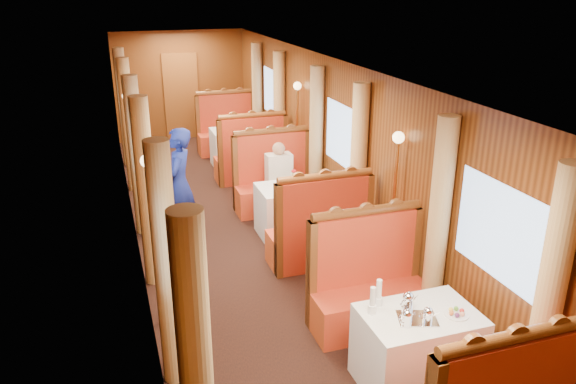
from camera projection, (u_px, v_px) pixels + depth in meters
name	position (u px, v px, depth m)	size (l,w,h in m)	color
floor	(246.00, 240.00, 8.19)	(3.00, 12.00, 0.01)	black
ceiling	(241.00, 67.00, 7.31)	(3.00, 12.00, 0.01)	silver
wall_far	(181.00, 86.00, 13.08)	(3.00, 2.50, 0.01)	brown
wall_left	(131.00, 169.00, 7.31)	(12.00, 2.50, 0.01)	brown
wall_right	(343.00, 149.00, 8.19)	(12.00, 2.50, 0.01)	brown
doorway_far	(182.00, 97.00, 13.14)	(0.80, 0.04, 2.00)	brown
table_near	(417.00, 349.00, 5.17)	(1.05, 0.72, 0.75)	white
banquette_near_aft	(369.00, 290.00, 6.06)	(1.30, 0.55, 1.34)	#AF1513
table_mid	(294.00, 210.00, 8.28)	(1.05, 0.72, 0.75)	white
banquette_mid_fwd	(319.00, 235.00, 7.36)	(1.30, 0.55, 1.34)	#AF1513
banquette_mid_aft	(274.00, 185.00, 9.16)	(1.30, 0.55, 1.34)	#AF1513
table_far	(238.00, 147.00, 11.39)	(1.05, 0.72, 0.75)	white
banquette_far_fwd	(251.00, 159.00, 10.47)	(1.30, 0.55, 1.34)	#AF1513
banquette_far_aft	(227.00, 133.00, 12.27)	(1.30, 0.55, 1.34)	#AF1513
tea_tray	(417.00, 319.00, 4.95)	(0.34, 0.26, 0.01)	silver
teapot_left	(407.00, 320.00, 4.84)	(0.15, 0.11, 0.12)	silver
teapot_right	(428.00, 317.00, 4.89)	(0.14, 0.11, 0.12)	silver
teapot_back	(408.00, 303.00, 5.08)	(0.17, 0.13, 0.14)	silver
fruit_plate	(456.00, 314.00, 5.01)	(0.22, 0.22, 0.05)	white
cup_inboard	(372.00, 303.00, 5.01)	(0.08, 0.08, 0.26)	white
cup_outboard	(379.00, 295.00, 5.14)	(0.08, 0.08, 0.26)	white
rose_vase_mid	(294.00, 175.00, 8.10)	(0.06, 0.06, 0.36)	silver
rose_vase_far	(239.00, 121.00, 11.19)	(0.06, 0.06, 0.36)	silver
window_left_near	(162.00, 285.00, 4.14)	(1.20, 0.90, 0.01)	#88ADDC
curtain_left_near_a	(197.00, 380.00, 3.57)	(0.22, 0.22, 2.35)	tan
curtain_left_near_b	(167.00, 268.00, 4.96)	(0.22, 0.22, 2.35)	tan
window_right_near	(499.00, 232.00, 5.01)	(1.20, 0.90, 0.01)	#88ADDC
curtain_right_near_a	(548.00, 306.00, 4.38)	(0.22, 0.22, 2.35)	tan
curtain_right_near_b	(438.00, 228.00, 5.77)	(0.22, 0.22, 2.35)	tan
window_left_mid	(131.00, 154.00, 7.24)	(1.20, 0.90, 0.01)	#88ADDC
curtain_left_mid_a	(147.00, 194.00, 6.68)	(0.22, 0.22, 2.35)	tan
curtain_left_mid_b	(137.00, 157.00, 8.06)	(0.22, 0.22, 2.35)	tan
window_right_mid	(343.00, 136.00, 8.12)	(1.20, 0.90, 0.01)	#88ADDC
curtain_right_mid_a	(358.00, 171.00, 7.49)	(0.22, 0.22, 2.35)	tan
curtain_right_mid_b	(316.00, 141.00, 8.88)	(0.22, 0.22, 2.35)	tan
window_left_far	(119.00, 102.00, 10.35)	(1.20, 0.90, 0.01)	#88ADDC
curtain_left_far_a	(129.00, 126.00, 9.79)	(0.22, 0.22, 2.35)	tan
curtain_left_far_b	(124.00, 108.00, 11.17)	(0.22, 0.22, 2.35)	tan
window_right_far	(272.00, 92.00, 11.22)	(1.20, 0.90, 0.01)	#88ADDC
curtain_right_far_a	(279.00, 115.00, 10.60)	(0.22, 0.22, 2.35)	tan
curtain_right_far_b	(257.00, 99.00, 11.98)	(0.22, 0.22, 2.35)	tan
sconce_left_fore	(152.00, 207.00, 5.74)	(0.14, 0.14, 1.95)	#BF8C3F
sconce_right_fore	(396.00, 178.00, 6.56)	(0.14, 0.14, 1.95)	#BF8C3F
sconce_left_aft	(130.00, 127.00, 8.85)	(0.14, 0.14, 1.95)	#BF8C3F
sconce_right_aft	(297.00, 115.00, 9.67)	(0.14, 0.14, 1.95)	#BF8C3F
steward	(180.00, 185.00, 7.98)	(0.60, 0.40, 1.65)	navy
passenger	(279.00, 172.00, 8.79)	(0.40, 0.44, 0.76)	beige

